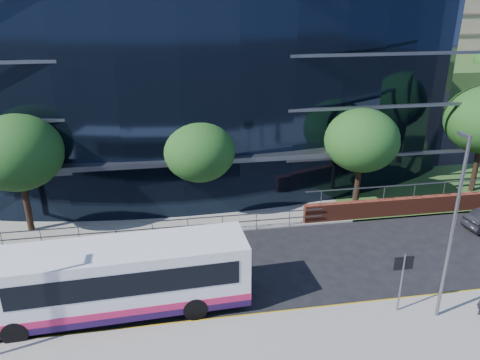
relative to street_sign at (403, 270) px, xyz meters
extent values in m
plane|color=black|center=(-4.50, 1.59, -2.15)|extent=(200.00, 200.00, 0.00)
cube|color=gray|center=(-4.50, 0.59, -2.07)|extent=(80.00, 0.25, 0.16)
cube|color=gold|center=(-4.50, 0.79, -2.14)|extent=(80.00, 0.08, 0.01)
cube|color=gold|center=(-4.50, 0.94, -2.14)|extent=(80.00, 0.08, 0.01)
cube|color=gray|center=(-10.50, 12.59, -2.10)|extent=(50.00, 8.00, 0.10)
cube|color=black|center=(-8.50, 25.59, 5.85)|extent=(38.00, 16.00, 16.00)
cube|color=#595E66|center=(-8.50, 11.09, 1.55)|extent=(22.00, 1.20, 0.30)
cube|color=slate|center=(-12.50, 8.59, -1.10)|extent=(24.00, 0.05, 0.05)
cube|color=slate|center=(-12.50, 8.59, -1.55)|extent=(24.00, 0.05, 0.05)
cylinder|color=slate|center=(-12.50, 8.59, -1.60)|extent=(0.04, 0.04, 1.10)
cube|color=#2D511E|center=(27.50, 57.59, -0.15)|extent=(60.00, 42.00, 4.00)
cylinder|color=slate|center=(0.00, -0.01, -0.60)|extent=(0.08, 0.08, 2.80)
cube|color=black|center=(0.00, 0.01, 0.35)|extent=(0.85, 0.06, 0.60)
cylinder|color=black|center=(-17.50, 10.59, -0.50)|extent=(0.36, 0.36, 3.30)
ellipsoid|color=#124117|center=(-17.50, 10.59, 2.73)|extent=(4.95, 4.95, 4.21)
cylinder|color=black|center=(-7.50, 11.09, -0.72)|extent=(0.36, 0.36, 2.86)
ellipsoid|color=#124117|center=(-7.50, 11.09, 2.08)|extent=(4.29, 4.29, 3.65)
cylinder|color=black|center=(2.50, 10.59, -0.61)|extent=(0.36, 0.36, 3.08)
ellipsoid|color=#124117|center=(2.50, 10.59, 2.40)|extent=(4.62, 4.62, 3.93)
cylinder|color=black|center=(11.50, 11.59, -0.39)|extent=(0.36, 0.36, 3.52)
cylinder|color=black|center=(19.50, 41.59, -0.61)|extent=(0.36, 0.36, 3.08)
ellipsoid|color=#124117|center=(19.50, 41.59, 2.40)|extent=(4.62, 4.62, 3.93)
cylinder|color=slate|center=(1.50, -0.61, 2.00)|extent=(0.14, 0.14, 8.00)
cube|color=slate|center=(1.50, -0.26, 5.90)|extent=(0.15, 0.70, 0.12)
cube|color=white|center=(-12.11, 2.14, -0.39)|extent=(11.67, 3.16, 2.78)
cube|color=#220E3B|center=(-12.11, 2.14, -1.62)|extent=(11.69, 3.21, 0.32)
cube|color=#C21C50|center=(-12.11, 2.14, -1.31)|extent=(11.69, 3.21, 0.32)
cube|color=black|center=(-11.48, 2.16, 0.00)|extent=(9.36, 3.10, 1.05)
cylinder|color=black|center=(-15.83, 0.77, -1.62)|extent=(1.06, 0.36, 1.05)
cylinder|color=black|center=(-8.69, 1.10, -1.62)|extent=(1.06, 0.36, 1.05)
camera|label=1|loc=(-9.58, -15.41, 10.82)|focal=35.00mm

